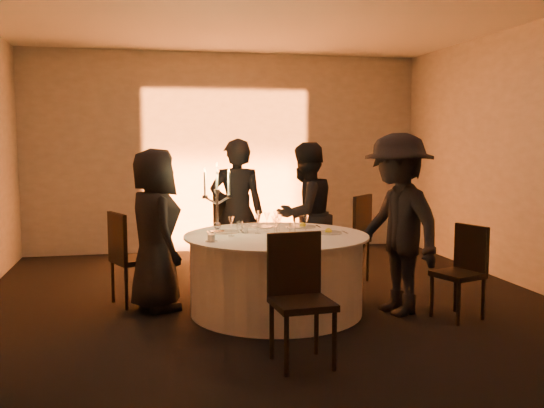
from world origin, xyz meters
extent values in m
plane|color=black|center=(0.00, 0.00, 0.00)|extent=(7.00, 7.00, 0.00)
plane|color=#A09C94|center=(0.00, 3.50, 1.50)|extent=(7.00, 0.00, 7.00)
plane|color=#A09C94|center=(0.00, -3.50, 1.50)|extent=(7.00, 0.00, 7.00)
cube|color=black|center=(0.00, 3.20, 0.05)|extent=(0.25, 0.12, 0.10)
cylinder|color=black|center=(0.00, 0.00, 0.01)|extent=(0.60, 0.60, 0.03)
cylinder|color=black|center=(0.00, 0.00, 0.38)|extent=(0.20, 0.20, 0.75)
cylinder|color=white|center=(0.00, 0.00, 0.38)|extent=(1.68, 1.68, 0.75)
cylinder|color=white|center=(0.00, 0.00, 0.76)|extent=(1.80, 1.80, 0.02)
cube|color=black|center=(-1.35, 0.60, 0.46)|extent=(0.55, 0.55, 0.05)
cube|color=black|center=(-1.53, 0.52, 0.72)|extent=(0.21, 0.40, 0.48)
cylinder|color=black|center=(-1.12, 0.51, 0.22)|extent=(0.04, 0.04, 0.45)
cylinder|color=black|center=(-1.26, 0.84, 0.22)|extent=(0.04, 0.04, 0.45)
cylinder|color=black|center=(-1.45, 0.36, 0.22)|extent=(0.04, 0.04, 0.45)
cylinder|color=black|center=(-1.59, 0.69, 0.22)|extent=(0.04, 0.04, 0.45)
cube|color=black|center=(-0.19, 1.79, 0.49)|extent=(0.50, 0.50, 0.05)
cube|color=black|center=(-0.21, 1.59, 0.77)|extent=(0.45, 0.09, 0.51)
cylinder|color=black|center=(0.02, 1.96, 0.24)|extent=(0.04, 0.04, 0.48)
cylinder|color=black|center=(-0.36, 2.00, 0.24)|extent=(0.04, 0.04, 0.48)
cylinder|color=black|center=(-0.02, 1.58, 0.24)|extent=(0.04, 0.04, 0.48)
cylinder|color=black|center=(-0.40, 1.62, 0.24)|extent=(0.04, 0.04, 0.48)
cube|color=black|center=(1.07, 1.04, 0.50)|extent=(0.65, 0.65, 0.05)
cube|color=black|center=(1.22, 0.90, 0.79)|extent=(0.35, 0.36, 0.53)
cylinder|color=black|center=(1.07, 1.32, 0.25)|extent=(0.04, 0.04, 0.49)
cylinder|color=black|center=(0.80, 1.04, 0.25)|extent=(0.04, 0.04, 0.49)
cylinder|color=black|center=(1.35, 1.05, 0.25)|extent=(0.04, 0.04, 0.49)
cylinder|color=black|center=(1.08, 0.76, 0.25)|extent=(0.04, 0.04, 0.49)
cube|color=black|center=(1.63, -0.57, 0.42)|extent=(0.49, 0.49, 0.05)
cube|color=black|center=(1.80, -0.52, 0.66)|extent=(0.17, 0.38, 0.44)
cylinder|color=black|center=(1.42, -0.47, 0.21)|extent=(0.04, 0.04, 0.41)
cylinder|color=black|center=(1.53, -0.79, 0.21)|extent=(0.04, 0.04, 0.41)
cylinder|color=black|center=(1.73, -0.36, 0.21)|extent=(0.04, 0.04, 0.41)
cylinder|color=black|center=(1.84, -0.68, 0.21)|extent=(0.04, 0.04, 0.41)
cube|color=black|center=(-0.11, -1.43, 0.47)|extent=(0.46, 0.46, 0.05)
cube|color=black|center=(-0.13, -1.23, 0.74)|extent=(0.43, 0.07, 0.49)
cylinder|color=black|center=(-0.28, -1.63, 0.23)|extent=(0.04, 0.04, 0.46)
cylinder|color=black|center=(0.08, -1.60, 0.23)|extent=(0.04, 0.04, 0.46)
cylinder|color=black|center=(-0.31, -1.26, 0.23)|extent=(0.04, 0.04, 0.46)
cylinder|color=black|center=(0.05, -1.23, 0.23)|extent=(0.04, 0.04, 0.46)
imported|color=black|center=(-1.16, 0.35, 0.80)|extent=(0.72, 0.90, 1.61)
imported|color=black|center=(-0.21, 1.17, 0.85)|extent=(0.68, 0.51, 1.71)
imported|color=black|center=(0.56, 0.99, 0.83)|extent=(1.01, 0.95, 1.66)
imported|color=black|center=(1.14, -0.28, 0.88)|extent=(0.90, 1.26, 1.76)
cylinder|color=white|center=(-0.47, 0.24, 0.78)|extent=(0.28, 0.28, 0.01)
cube|color=#B6B6BA|center=(-0.64, 0.24, 0.78)|extent=(0.01, 0.17, 0.01)
cube|color=#B6B6BA|center=(-0.30, 0.24, 0.78)|extent=(0.02, 0.17, 0.01)
cylinder|color=white|center=(-0.08, 0.52, 0.78)|extent=(0.30, 0.30, 0.01)
cube|color=#B6B6BA|center=(-0.25, 0.52, 0.78)|extent=(0.02, 0.17, 0.01)
cube|color=#B6B6BA|center=(0.09, 0.52, 0.78)|extent=(0.02, 0.17, 0.01)
cylinder|color=white|center=(0.38, 0.42, 0.78)|extent=(0.27, 0.27, 0.01)
cube|color=#B6B6BA|center=(0.21, 0.42, 0.78)|extent=(0.02, 0.17, 0.01)
cube|color=#B6B6BA|center=(0.55, 0.42, 0.78)|extent=(0.01, 0.17, 0.01)
sphere|color=yellow|center=(0.38, 0.42, 0.82)|extent=(0.07, 0.07, 0.07)
cylinder|color=white|center=(0.52, -0.03, 0.78)|extent=(0.26, 0.26, 0.01)
cube|color=#B6B6BA|center=(0.35, -0.03, 0.78)|extent=(0.02, 0.17, 0.01)
cube|color=#B6B6BA|center=(0.69, -0.03, 0.78)|extent=(0.01, 0.17, 0.01)
sphere|color=yellow|center=(0.52, -0.03, 0.82)|extent=(0.07, 0.07, 0.07)
cylinder|color=white|center=(0.00, -0.55, 0.78)|extent=(0.25, 0.25, 0.01)
cube|color=#B6B6BA|center=(-0.17, -0.55, 0.78)|extent=(0.02, 0.17, 0.01)
cube|color=#B6B6BA|center=(0.17, -0.55, 0.78)|extent=(0.02, 0.17, 0.01)
cylinder|color=white|center=(-0.66, -0.27, 0.77)|extent=(0.11, 0.11, 0.01)
cylinder|color=white|center=(-0.66, -0.27, 0.81)|extent=(0.07, 0.07, 0.06)
cylinder|color=silver|center=(-0.55, 0.22, 0.78)|extent=(0.14, 0.14, 0.02)
sphere|color=silver|center=(-0.55, 0.22, 0.85)|extent=(0.08, 0.08, 0.08)
cylinder|color=silver|center=(-0.55, 0.22, 0.99)|extent=(0.03, 0.03, 0.37)
cylinder|color=silver|center=(-0.55, 0.22, 1.19)|extent=(0.06, 0.06, 0.03)
cylinder|color=white|center=(-0.55, 0.22, 1.31)|extent=(0.02, 0.02, 0.24)
cone|color=orange|center=(-0.55, 0.22, 1.45)|extent=(0.02, 0.02, 0.04)
cylinder|color=silver|center=(-0.61, 0.22, 1.09)|extent=(0.13, 0.02, 0.09)
cylinder|color=silver|center=(-0.67, 0.22, 1.13)|extent=(0.06, 0.06, 0.03)
cylinder|color=white|center=(-0.67, 0.22, 1.26)|extent=(0.02, 0.02, 0.24)
cone|color=orange|center=(-0.67, 0.22, 1.40)|extent=(0.02, 0.02, 0.04)
cylinder|color=silver|center=(-0.49, 0.22, 1.09)|extent=(0.13, 0.02, 0.09)
cylinder|color=silver|center=(-0.43, 0.22, 1.13)|extent=(0.06, 0.06, 0.03)
cylinder|color=white|center=(-0.43, 0.22, 1.26)|extent=(0.02, 0.02, 0.24)
cone|color=orange|center=(-0.43, 0.22, 1.40)|extent=(0.02, 0.02, 0.04)
cylinder|color=white|center=(0.06, 0.28, 0.77)|extent=(0.06, 0.06, 0.01)
cylinder|color=white|center=(0.06, 0.28, 0.83)|extent=(0.01, 0.01, 0.10)
cone|color=white|center=(0.06, 0.28, 0.92)|extent=(0.07, 0.07, 0.09)
cylinder|color=white|center=(0.04, 0.04, 0.77)|extent=(0.06, 0.06, 0.01)
cylinder|color=white|center=(0.04, 0.04, 0.83)|extent=(0.01, 0.01, 0.10)
cone|color=white|center=(0.04, 0.04, 0.92)|extent=(0.07, 0.07, 0.09)
cylinder|color=white|center=(-0.05, -0.25, 0.77)|extent=(0.06, 0.06, 0.01)
cylinder|color=white|center=(-0.05, -0.25, 0.83)|extent=(0.01, 0.01, 0.10)
cone|color=white|center=(-0.05, -0.25, 0.92)|extent=(0.07, 0.07, 0.09)
cylinder|color=white|center=(-0.16, 0.10, 0.77)|extent=(0.06, 0.06, 0.01)
cylinder|color=white|center=(-0.16, 0.10, 0.83)|extent=(0.01, 0.01, 0.10)
cone|color=white|center=(-0.16, 0.10, 0.92)|extent=(0.07, 0.07, 0.09)
cylinder|color=white|center=(-0.10, 0.40, 0.77)|extent=(0.06, 0.06, 0.01)
cylinder|color=white|center=(-0.10, 0.40, 0.83)|extent=(0.01, 0.01, 0.10)
cone|color=white|center=(-0.10, 0.40, 0.92)|extent=(0.07, 0.07, 0.09)
cylinder|color=white|center=(-0.03, -0.05, 0.77)|extent=(0.06, 0.06, 0.01)
cylinder|color=white|center=(-0.03, -0.05, 0.83)|extent=(0.01, 0.01, 0.10)
cone|color=white|center=(-0.03, -0.05, 0.92)|extent=(0.07, 0.07, 0.09)
cylinder|color=white|center=(-0.45, -0.01, 0.77)|extent=(0.06, 0.06, 0.01)
cylinder|color=white|center=(-0.45, -0.01, 0.83)|extent=(0.01, 0.01, 0.10)
cone|color=white|center=(-0.45, -0.01, 0.92)|extent=(0.07, 0.07, 0.09)
cylinder|color=white|center=(0.29, -0.02, 0.77)|extent=(0.06, 0.06, 0.01)
cylinder|color=white|center=(0.29, -0.02, 0.83)|extent=(0.01, 0.01, 0.10)
cone|color=white|center=(0.29, -0.02, 0.92)|extent=(0.07, 0.07, 0.09)
cylinder|color=white|center=(-0.04, 0.24, 0.77)|extent=(0.06, 0.06, 0.01)
cylinder|color=white|center=(-0.04, 0.24, 0.83)|extent=(0.01, 0.01, 0.10)
cone|color=white|center=(-0.04, 0.24, 0.92)|extent=(0.07, 0.07, 0.09)
cylinder|color=white|center=(0.20, 0.15, 0.82)|extent=(0.07, 0.07, 0.09)
cylinder|color=white|center=(-0.30, 0.40, 0.82)|extent=(0.07, 0.07, 0.09)
cylinder|color=white|center=(-0.28, 0.16, 0.82)|extent=(0.07, 0.07, 0.09)
camera|label=1|loc=(-1.26, -5.70, 1.68)|focal=40.00mm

